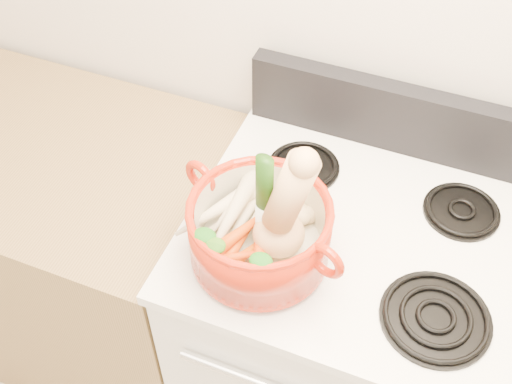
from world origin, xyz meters
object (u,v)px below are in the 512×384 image
at_px(stove_body, 342,341).
at_px(dutch_oven, 260,232).
at_px(squash, 280,206).
at_px(leek, 264,201).

xyz_separation_m(stove_body, dutch_oven, (-0.19, -0.15, 0.58)).
height_order(stove_body, squash, squash).
xyz_separation_m(dutch_oven, squash, (0.04, 0.01, 0.09)).
height_order(dutch_oven, squash, squash).
height_order(dutch_oven, leek, leek).
bearing_deg(dutch_oven, squash, 27.28).
bearing_deg(stove_body, dutch_oven, -142.07).
relative_size(stove_body, leek, 3.62).
relative_size(squash, leek, 1.07).
relative_size(dutch_oven, squash, 1.08).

